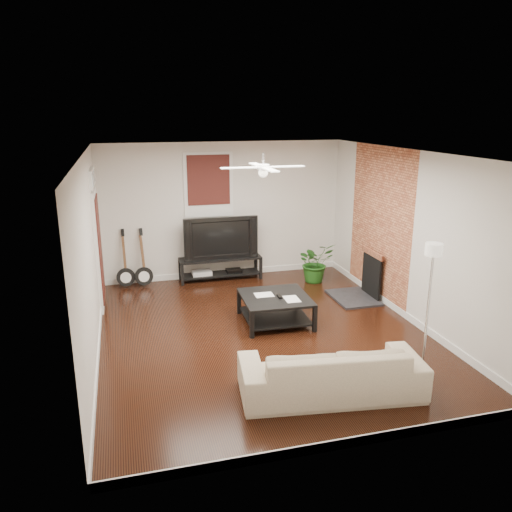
{
  "coord_description": "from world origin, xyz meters",
  "views": [
    {
      "loc": [
        -2.01,
        -7.11,
        3.38
      ],
      "look_at": [
        0.0,
        0.4,
        1.15
      ],
      "focal_mm": 35.52,
      "sensor_mm": 36.0,
      "label": 1
    }
  ],
  "objects": [
    {
      "name": "potted_plant",
      "position": [
        1.72,
        2.13,
        0.41
      ],
      "size": [
        0.84,
        0.76,
        0.82
      ],
      "primitive_type": "imported",
      "rotation": [
        0.0,
        0.0,
        0.18
      ],
      "color": "#1F5719",
      "rests_on": "floor"
    },
    {
      "name": "ceiling_fan",
      "position": [
        0.0,
        0.0,
        2.6
      ],
      "size": [
        1.24,
        1.24,
        0.32
      ],
      "primitive_type": null,
      "color": "white",
      "rests_on": "ceiling"
    },
    {
      "name": "tv_stand",
      "position": [
        -0.13,
        2.78,
        0.24
      ],
      "size": [
        1.69,
        0.45,
        0.47
      ],
      "primitive_type": "cube",
      "color": "black",
      "rests_on": "floor"
    },
    {
      "name": "guitar_left",
      "position": [
        -2.04,
        2.75,
        0.59
      ],
      "size": [
        0.38,
        0.28,
        1.18
      ],
      "primitive_type": null,
      "rotation": [
        0.0,
        0.0,
        0.08
      ],
      "color": "black",
      "rests_on": "floor"
    },
    {
      "name": "coffee_table",
      "position": [
        0.31,
        0.34,
        0.23
      ],
      "size": [
        1.12,
        1.12,
        0.46
      ],
      "primitive_type": "cube",
      "rotation": [
        0.0,
        0.0,
        -0.03
      ],
      "color": "black",
      "rests_on": "floor"
    },
    {
      "name": "guitar_right",
      "position": [
        -1.69,
        2.72,
        0.59
      ],
      "size": [
        0.4,
        0.32,
        1.18
      ],
      "primitive_type": null,
      "rotation": [
        0.0,
        0.0,
        0.18
      ],
      "color": "black",
      "rests_on": "floor"
    },
    {
      "name": "room",
      "position": [
        0.0,
        0.0,
        1.4
      ],
      "size": [
        5.01,
        6.01,
        2.81
      ],
      "color": "black",
      "rests_on": "ground"
    },
    {
      "name": "window_back",
      "position": [
        -0.3,
        2.97,
        1.95
      ],
      "size": [
        1.0,
        0.06,
        1.3
      ],
      "primitive_type": "cube",
      "color": "#3C1210",
      "rests_on": "wall_back"
    },
    {
      "name": "sofa",
      "position": [
        0.32,
        -1.96,
        0.33
      ],
      "size": [
        2.33,
        1.15,
        0.65
      ],
      "primitive_type": "imported",
      "rotation": [
        0.0,
        0.0,
        3.01
      ],
      "color": "#C4AC93",
      "rests_on": "floor"
    },
    {
      "name": "fireplace",
      "position": [
        2.2,
        1.0,
        0.46
      ],
      "size": [
        0.8,
        1.1,
        0.92
      ],
      "primitive_type": "cube",
      "color": "black",
      "rests_on": "floor"
    },
    {
      "name": "tv",
      "position": [
        -0.13,
        2.8,
        0.91
      ],
      "size": [
        1.51,
        0.2,
        0.87
      ],
      "primitive_type": "imported",
      "color": "black",
      "rests_on": "tv_stand"
    },
    {
      "name": "brick_accent",
      "position": [
        2.49,
        1.0,
        1.4
      ],
      "size": [
        0.02,
        2.2,
        2.8
      ],
      "primitive_type": "cube",
      "color": "#A15034",
      "rests_on": "floor"
    },
    {
      "name": "floor_lamp",
      "position": [
        1.67,
        -1.86,
        0.91
      ],
      "size": [
        0.34,
        0.34,
        1.82
      ],
      "primitive_type": null,
      "rotation": [
        0.0,
        0.0,
        -0.13
      ],
      "color": "silver",
      "rests_on": "floor"
    },
    {
      "name": "door_left",
      "position": [
        -2.46,
        1.9,
        1.25
      ],
      "size": [
        0.08,
        1.0,
        2.5
      ],
      "primitive_type": "cube",
      "color": "white",
      "rests_on": "wall_left"
    }
  ]
}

